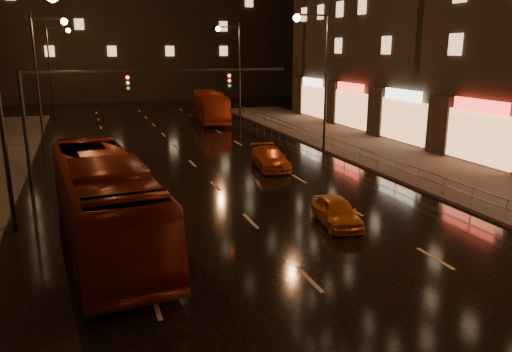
{
  "coord_description": "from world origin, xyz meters",
  "views": [
    {
      "loc": [
        -6.59,
        -9.59,
        7.33
      ],
      "look_at": [
        -0.36,
        8.23,
        2.5
      ],
      "focal_mm": 35.0,
      "sensor_mm": 36.0,
      "label": 1
    }
  ],
  "objects_px": {
    "bus_red": "(104,201)",
    "bus_curb": "(210,107)",
    "taxi_near": "(336,212)",
    "taxi_far": "(270,158)"
  },
  "relations": [
    {
      "from": "bus_curb",
      "to": "taxi_near",
      "type": "xyz_separation_m",
      "value": [
        -2.69,
        -32.42,
        -0.91
      ]
    },
    {
      "from": "bus_red",
      "to": "bus_curb",
      "type": "relative_size",
      "value": 1.14
    },
    {
      "from": "bus_red",
      "to": "bus_curb",
      "type": "distance_m",
      "value": 33.63
    },
    {
      "from": "taxi_near",
      "to": "taxi_far",
      "type": "relative_size",
      "value": 0.78
    },
    {
      "from": "taxi_near",
      "to": "taxi_far",
      "type": "xyz_separation_m",
      "value": [
        1.02,
        10.68,
        0.05
      ]
    },
    {
      "from": "bus_red",
      "to": "taxi_far",
      "type": "xyz_separation_m",
      "value": [
        10.41,
        9.64,
        -1.07
      ]
    },
    {
      "from": "bus_curb",
      "to": "taxi_far",
      "type": "xyz_separation_m",
      "value": [
        -1.67,
        -21.74,
        -0.86
      ]
    },
    {
      "from": "bus_curb",
      "to": "taxi_far",
      "type": "bearing_deg",
      "value": -87.74
    },
    {
      "from": "bus_red",
      "to": "bus_curb",
      "type": "bearing_deg",
      "value": 63.75
    },
    {
      "from": "bus_curb",
      "to": "taxi_near",
      "type": "distance_m",
      "value": 32.54
    }
  ]
}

